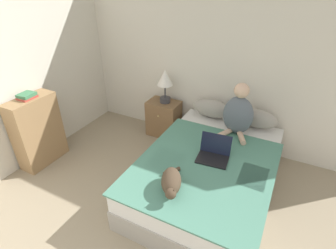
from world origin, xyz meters
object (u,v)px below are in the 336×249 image
at_px(bed, 209,173).
at_px(table_lamp, 165,81).
at_px(pillow_near, 212,108).
at_px(laptop_open, 214,154).
at_px(cat_tabby, 171,182).
at_px(pillow_far, 256,118).
at_px(book_stack_top, 27,96).
at_px(bookshelf, 38,131).
at_px(nightstand, 164,118).
at_px(person_sitting, 238,113).

xyz_separation_m(bed, table_lamp, (-1.08, 0.91, 0.69)).
xyz_separation_m(bed, pillow_near, (-0.32, 0.93, 0.39)).
bearing_deg(laptop_open, cat_tabby, -112.70).
distance_m(cat_tabby, laptop_open, 0.71).
relative_size(pillow_far, laptop_open, 1.51).
xyz_separation_m(bed, book_stack_top, (-2.31, -0.53, 0.76)).
xyz_separation_m(bookshelf, book_stack_top, (-0.01, -0.00, 0.52)).
bearing_deg(table_lamp, book_stack_top, -130.38).
xyz_separation_m(laptop_open, bookshelf, (-2.33, -0.52, -0.07)).
bearing_deg(pillow_near, cat_tabby, -84.69).
relative_size(pillow_far, book_stack_top, 2.79).
bearing_deg(pillow_near, table_lamp, -178.35).
relative_size(cat_tabby, book_stack_top, 2.57).
height_order(nightstand, book_stack_top, book_stack_top).
xyz_separation_m(table_lamp, bookshelf, (-1.22, -1.44, -0.45)).
height_order(person_sitting, bookshelf, person_sitting).
relative_size(table_lamp, book_stack_top, 2.55).
relative_size(person_sitting, book_stack_top, 3.40).
distance_m(person_sitting, table_lamp, 1.24).
bearing_deg(bed, cat_tabby, -103.71).
xyz_separation_m(laptop_open, nightstand, (-1.14, 0.91, -0.27)).
relative_size(pillow_far, table_lamp, 1.09).
relative_size(bed, table_lamp, 4.06).
distance_m(laptop_open, book_stack_top, 2.44).
xyz_separation_m(pillow_far, nightstand, (-1.42, -0.03, -0.35)).
bearing_deg(laptop_open, pillow_near, 104.75).
relative_size(bookshelf, book_stack_top, 4.75).
bearing_deg(bed, nightstand, 140.90).
distance_m(bed, pillow_near, 1.06).
height_order(cat_tabby, nightstand, cat_tabby).
distance_m(bed, laptop_open, 0.31).
bearing_deg(bed, pillow_far, 71.00).
relative_size(bed, bookshelf, 2.18).
distance_m(pillow_far, person_sitting, 0.38).
height_order(bookshelf, book_stack_top, book_stack_top).
bearing_deg(nightstand, person_sitting, -11.54).
bearing_deg(cat_tabby, table_lamp, -175.58).
bearing_deg(pillow_near, bookshelf, -143.56).
bearing_deg(bed, pillow_near, 109.00).
distance_m(pillow_near, bookshelf, 2.46).
height_order(bed, bookshelf, bookshelf).
relative_size(person_sitting, bookshelf, 0.71).
distance_m(bookshelf, book_stack_top, 0.52).
bearing_deg(pillow_far, person_sitting, -125.19).
height_order(bed, person_sitting, person_sitting).
relative_size(pillow_far, bookshelf, 0.59).
relative_size(pillow_near, nightstand, 0.98).
bearing_deg(laptop_open, table_lamp, 134.56).
bearing_deg(pillow_far, bookshelf, -150.86).
distance_m(pillow_near, nightstand, 0.86).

